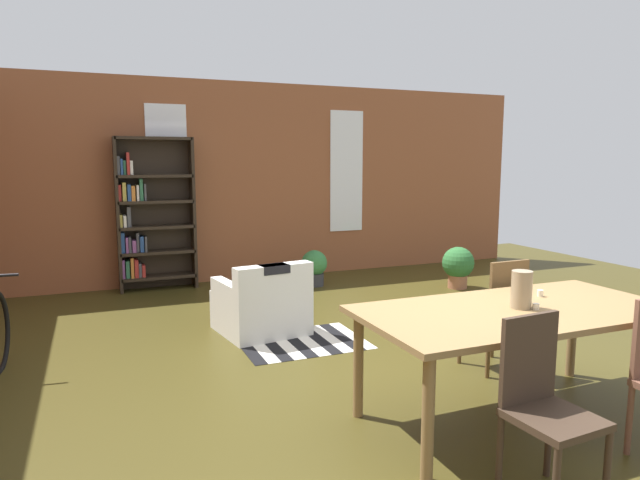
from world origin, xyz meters
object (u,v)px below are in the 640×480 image
object	(u,v)px
potted_plant_by_shelf	(314,266)
potted_plant_corner	(458,265)
dining_table	(517,319)
armchair_white	(262,306)
dining_chair_near_left	(544,402)
dining_chair_far_right	(498,311)
bookshelf_tall	(150,215)
vase_on_table	(522,289)

from	to	relation	value
potted_plant_by_shelf	potted_plant_corner	distance (m)	1.99
dining_table	potted_plant_by_shelf	xyz separation A→B (m)	(0.25, 4.29, -0.42)
armchair_white	dining_table	bearing A→B (deg)	-67.33
potted_plant_by_shelf	armchair_white	bearing A→B (deg)	-125.59
dining_chair_near_left	potted_plant_corner	distance (m)	4.86
dining_chair_far_right	armchair_white	distance (m)	2.32
dining_table	bookshelf_tall	xyz separation A→B (m)	(-1.88, 4.94, 0.33)
dining_chair_near_left	potted_plant_corner	size ratio (longest dim) A/B	1.65
dining_chair_near_left	armchair_white	distance (m)	3.30
dining_chair_far_right	potted_plant_corner	size ratio (longest dim) A/B	1.65
dining_chair_far_right	potted_plant_corner	xyz separation A→B (m)	(1.54, 2.65, -0.19)
vase_on_table	dining_chair_far_right	distance (m)	0.96
vase_on_table	potted_plant_corner	xyz separation A→B (m)	(2.00, 3.40, -0.58)
dining_table	bookshelf_tall	world-z (taller)	bookshelf_tall
dining_table	armchair_white	world-z (taller)	dining_table
dining_chair_far_right	potted_plant_corner	world-z (taller)	dining_chair_far_right
dining_table	dining_chair_far_right	size ratio (longest dim) A/B	2.25
dining_table	dining_chair_far_right	world-z (taller)	dining_chair_far_right
bookshelf_tall	vase_on_table	bearing A→B (deg)	-68.87
dining_chair_far_right	dining_table	bearing A→B (deg)	-122.68
bookshelf_tall	armchair_white	xyz separation A→B (m)	(0.84, -2.45, -0.75)
dining_chair_near_left	armchair_white	size ratio (longest dim) A/B	1.04
dining_chair_far_right	bookshelf_tall	xyz separation A→B (m)	(-2.37, 4.19, 0.51)
dining_chair_far_right	vase_on_table	bearing A→B (deg)	-121.33
dining_chair_near_left	armchair_white	world-z (taller)	dining_chair_near_left
armchair_white	dining_chair_near_left	bearing A→B (deg)	-80.30
armchair_white	potted_plant_by_shelf	world-z (taller)	armchair_white
armchair_white	vase_on_table	bearing A→B (deg)	-66.85
bookshelf_tall	potted_plant_corner	bearing A→B (deg)	-21.44
dining_table	dining_chair_near_left	xyz separation A→B (m)	(-0.49, -0.75, -0.19)
potted_plant_by_shelf	bookshelf_tall	bearing A→B (deg)	163.14
dining_chair_far_right	potted_plant_by_shelf	bearing A→B (deg)	93.78
vase_on_table	dining_chair_far_right	world-z (taller)	vase_on_table
dining_table	vase_on_table	size ratio (longest dim) A/B	8.49
dining_chair_near_left	dining_table	bearing A→B (deg)	57.17
vase_on_table	potted_plant_corner	world-z (taller)	vase_on_table
dining_table	potted_plant_corner	distance (m)	3.98
dining_table	dining_chair_near_left	bearing A→B (deg)	-122.83
bookshelf_tall	potted_plant_by_shelf	size ratio (longest dim) A/B	4.08
dining_chair_near_left	potted_plant_corner	world-z (taller)	dining_chair_near_left
armchair_white	potted_plant_corner	distance (m)	3.20
bookshelf_tall	potted_plant_corner	size ratio (longest dim) A/B	3.59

